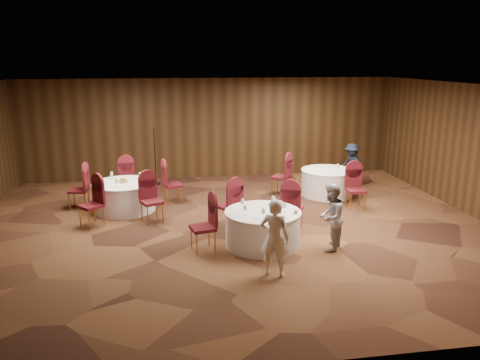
{
  "coord_description": "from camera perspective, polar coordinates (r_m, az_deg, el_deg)",
  "views": [
    {
      "loc": [
        -1.43,
        -10.0,
        3.78
      ],
      "look_at": [
        0.2,
        0.2,
        1.1
      ],
      "focal_mm": 35.0,
      "sensor_mm": 36.0,
      "label": 1
    }
  ],
  "objects": [
    {
      "name": "ground",
      "position": [
        10.79,
        -0.89,
        -5.97
      ],
      "size": [
        12.0,
        12.0,
        0.0
      ],
      "primitive_type": "plane",
      "color": "black",
      "rests_on": "ground"
    },
    {
      "name": "room_shell",
      "position": [
        10.27,
        -0.93,
        4.35
      ],
      "size": [
        12.0,
        12.0,
        12.0
      ],
      "color": "silver",
      "rests_on": "ground"
    },
    {
      "name": "table_main",
      "position": [
        9.78,
        2.78,
        -5.87
      ],
      "size": [
        1.58,
        1.58,
        0.74
      ],
      "color": "white",
      "rests_on": "ground"
    },
    {
      "name": "table_left",
      "position": [
        12.32,
        -13.94,
        -1.94
      ],
      "size": [
        1.58,
        1.58,
        0.74
      ],
      "color": "white",
      "rests_on": "ground"
    },
    {
      "name": "table_right",
      "position": [
        13.54,
        10.57,
        -0.28
      ],
      "size": [
        1.48,
        1.48,
        0.74
      ],
      "color": "white",
      "rests_on": "ground"
    },
    {
      "name": "chairs_main",
      "position": [
        10.28,
        0.33,
        -4.08
      ],
      "size": [
        2.76,
        1.98,
        1.0
      ],
      "color": "#3F0C10",
      "rests_on": "ground"
    },
    {
      "name": "chairs_left",
      "position": [
        12.32,
        -13.85,
        -1.33
      ],
      "size": [
        3.02,
        3.09,
        1.0
      ],
      "color": "#3F0C10",
      "rests_on": "ground"
    },
    {
      "name": "chairs_right",
      "position": [
        12.93,
        9.3,
        -0.35
      ],
      "size": [
        2.21,
        2.31,
        1.0
      ],
      "color": "#3F0C10",
      "rests_on": "ground"
    },
    {
      "name": "tabletop_main",
      "position": [
        9.57,
        3.79,
        -3.37
      ],
      "size": [
        1.15,
        1.13,
        0.22
      ],
      "color": "silver",
      "rests_on": "table_main"
    },
    {
      "name": "tabletop_left",
      "position": [
        12.21,
        -14.07,
        0.07
      ],
      "size": [
        0.81,
        0.82,
        0.22
      ],
      "color": "silver",
      "rests_on": "table_left"
    },
    {
      "name": "tabletop_right",
      "position": [
        13.25,
        11.85,
        1.67
      ],
      "size": [
        0.08,
        0.08,
        0.22
      ],
      "color": "silver",
      "rests_on": "table_right"
    },
    {
      "name": "mic_stand",
      "position": [
        14.68,
        -10.27,
        1.46
      ],
      "size": [
        0.24,
        0.24,
        1.73
      ],
      "color": "black",
      "rests_on": "ground"
    },
    {
      "name": "woman_a",
      "position": [
        8.34,
        4.25,
        -7.05
      ],
      "size": [
        0.62,
        0.54,
        1.44
      ],
      "primitive_type": "imported",
      "rotation": [
        0.0,
        0.0,
        2.69
      ],
      "color": "white",
      "rests_on": "ground"
    },
    {
      "name": "woman_b",
      "position": [
        9.59,
        10.97,
        -4.47
      ],
      "size": [
        0.82,
        0.86,
        1.4
      ],
      "primitive_type": "imported",
      "rotation": [
        0.0,
        0.0,
        4.12
      ],
      "color": "#A2A2A7",
      "rests_on": "ground"
    },
    {
      "name": "man_c",
      "position": [
        14.67,
        13.46,
        1.83
      ],
      "size": [
        0.78,
        0.97,
        1.31
      ],
      "primitive_type": "imported",
      "rotation": [
        0.0,
        0.0,
        5.12
      ],
      "color": "black",
      "rests_on": "ground"
    }
  ]
}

